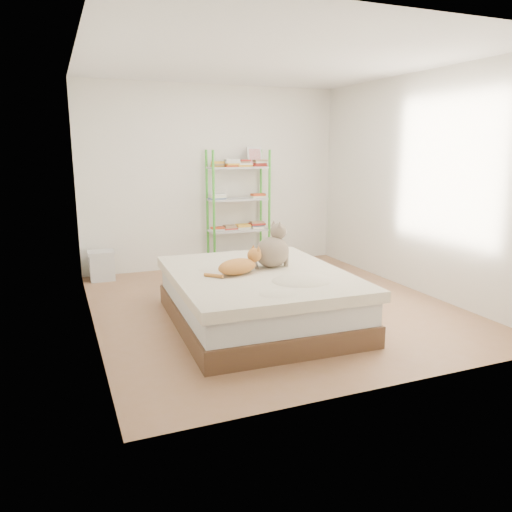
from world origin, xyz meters
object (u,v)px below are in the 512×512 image
white_bin (102,265)px  cardboard_box (248,277)px  bed (258,297)px  shelf_unit (239,207)px  grey_cat (272,245)px  orange_cat (237,265)px

white_bin → cardboard_box: bearing=-38.6°
bed → white_bin: size_ratio=5.43×
bed → shelf_unit: bearing=76.5°
bed → grey_cat: bearing=33.1°
bed → cardboard_box: size_ratio=3.20×
grey_cat → white_bin: size_ratio=1.16×
cardboard_box → white_bin: bearing=160.4°
bed → grey_cat: 0.55m
orange_cat → cardboard_box: (0.52, 1.06, -0.43)m
bed → shelf_unit: size_ratio=1.23×
cardboard_box → bed: bearing=-86.9°
cardboard_box → white_bin: cardboard_box is taller
orange_cat → shelf_unit: bearing=54.8°
grey_cat → cardboard_box: bearing=-19.0°
shelf_unit → grey_cat: bearing=-101.5°
shelf_unit → orange_cat: bearing=-110.6°
grey_cat → bed: bearing=107.4°
shelf_unit → cardboard_box: 1.52m
grey_cat → cardboard_box: grey_cat is taller
bed → cardboard_box: (0.29, 1.04, -0.07)m
bed → orange_cat: 0.43m
bed → orange_cat: size_ratio=4.37×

